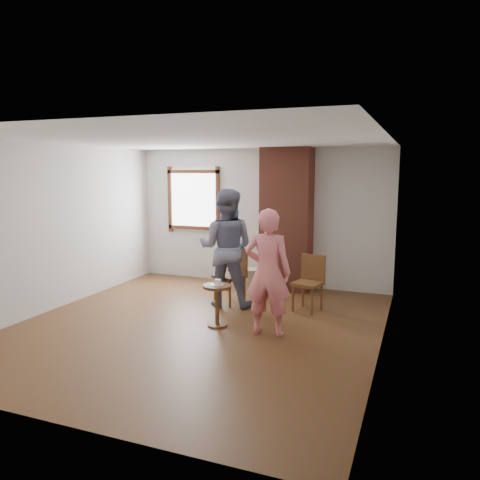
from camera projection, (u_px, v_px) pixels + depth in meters
name	position (u px, v px, depth m)	size (l,w,h in m)	color
ground	(197.00, 326.00, 6.64)	(5.50, 5.50, 0.00)	brown
room_shell	(210.00, 197.00, 6.95)	(5.04, 5.52, 2.62)	silver
brick_chimney	(286.00, 220.00, 8.53)	(0.90, 0.50, 2.60)	brown
stoneware_crock	(250.00, 281.00, 8.44)	(0.34, 0.34, 0.43)	#C8AE90
dark_pot	(225.00, 284.00, 8.74)	(0.17, 0.17, 0.17)	black
dining_chair_left	(233.00, 272.00, 7.78)	(0.56, 0.56, 0.92)	brown
dining_chair_right	(310.00, 280.00, 7.37)	(0.50, 0.50, 0.87)	brown
side_table	(217.00, 299.00, 6.60)	(0.40, 0.40, 0.60)	brown
cake_plate	(217.00, 285.00, 6.57)	(0.18, 0.18, 0.01)	white
cake_slice	(218.00, 282.00, 6.56)	(0.08, 0.07, 0.06)	white
man	(226.00, 248.00, 7.55)	(0.93, 0.72, 1.91)	#121533
person_pink	(268.00, 272.00, 6.21)	(0.62, 0.41, 1.71)	#F47A80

